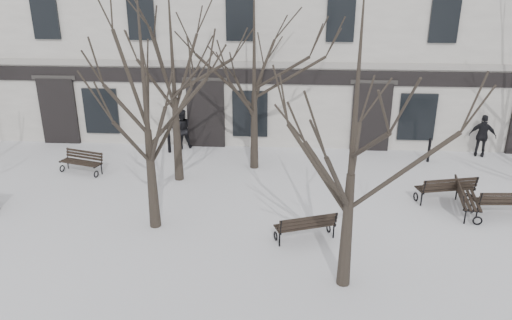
# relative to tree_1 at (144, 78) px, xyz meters

# --- Properties ---
(ground) EXTENTS (100.00, 100.00, 0.00)m
(ground) POSITION_rel_tree_1_xyz_m (3.89, -0.63, -4.53)
(ground) COLOR white
(ground) RESTS_ON ground
(building) EXTENTS (40.40, 10.20, 11.40)m
(building) POSITION_rel_tree_1_xyz_m (3.89, 12.33, 0.98)
(building) COLOR beige
(building) RESTS_ON ground
(tree_1) EXTENTS (5.08, 5.08, 7.25)m
(tree_1) POSITION_rel_tree_1_xyz_m (0.00, 0.00, 0.00)
(tree_1) COLOR black
(tree_1) RESTS_ON ground
(tree_2) EXTENTS (4.90, 4.90, 6.99)m
(tree_2) POSITION_rel_tree_1_xyz_m (5.40, -2.58, -0.16)
(tree_2) COLOR black
(tree_2) RESTS_ON ground
(tree_4) EXTENTS (5.13, 5.13, 7.33)m
(tree_4) POSITION_rel_tree_1_xyz_m (-0.04, 3.59, 0.05)
(tree_4) COLOR black
(tree_4) RESTS_ON ground
(tree_5) EXTENTS (4.99, 4.99, 7.13)m
(tree_5) POSITION_rel_tree_1_xyz_m (2.64, 4.96, -0.07)
(tree_5) COLOR black
(tree_5) RESTS_ON ground
(bench_1) EXTENTS (1.83, 1.18, 0.88)m
(bench_1) POSITION_rel_tree_1_xyz_m (4.52, -0.54, -4.06)
(bench_1) COLOR black
(bench_1) RESTS_ON ground
(bench_2) EXTENTS (1.87, 0.78, 0.92)m
(bench_2) POSITION_rel_tree_1_xyz_m (10.75, 1.39, -4.03)
(bench_2) COLOR black
(bench_2) RESTS_ON ground
(bench_3) EXTENTS (1.75, 1.05, 0.84)m
(bench_3) POSITION_rel_tree_1_xyz_m (-3.86, 3.97, -4.08)
(bench_3) COLOR black
(bench_3) RESTS_ON ground
(bench_4) EXTENTS (2.01, 1.12, 0.96)m
(bench_4) POSITION_rel_tree_1_xyz_m (9.21, 2.28, -4.01)
(bench_4) COLOR black
(bench_4) RESTS_ON ground
(bench_5) EXTENTS (0.92, 1.90, 0.92)m
(bench_5) POSITION_rel_tree_1_xyz_m (9.63, 1.63, -4.03)
(bench_5) COLOR black
(bench_5) RESTS_ON ground
(bollard_a) EXTENTS (0.16, 0.16, 1.21)m
(bollard_a) POSITION_rel_tree_1_xyz_m (-1.07, 6.40, -3.88)
(bollard_a) COLOR black
(bollard_a) RESTS_ON ground
(bollard_b) EXTENTS (0.13, 0.13, 1.01)m
(bollard_b) POSITION_rel_tree_1_xyz_m (9.58, 6.04, -3.99)
(bollard_b) COLOR black
(bollard_b) RESTS_ON ground
(pedestrian_b) EXTENTS (1.02, 0.92, 1.72)m
(pedestrian_b) POSITION_rel_tree_1_xyz_m (-0.63, 6.99, -4.53)
(pedestrian_b) COLOR black
(pedestrian_b) RESTS_ON ground
(pedestrian_c) EXTENTS (1.13, 0.76, 1.77)m
(pedestrian_c) POSITION_rel_tree_1_xyz_m (11.88, 6.83, -4.53)
(pedestrian_c) COLOR black
(pedestrian_c) RESTS_ON ground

